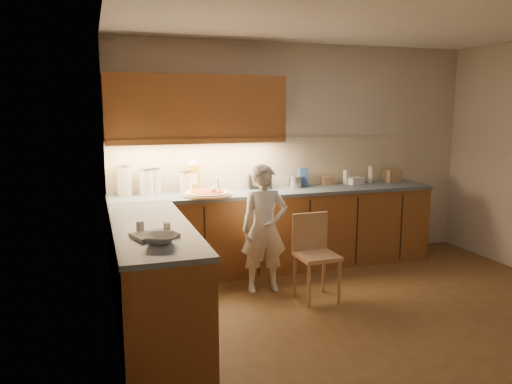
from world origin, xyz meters
TOP-DOWN VIEW (x-y plane):
  - room at (0.00, 0.00)m, footprint 4.54×4.50m
  - l_counter at (-0.92, 1.25)m, footprint 3.77×2.62m
  - backsplash at (-0.38, 1.99)m, footprint 3.75×0.02m
  - upper_cabinets at (-1.27, 1.82)m, footprint 1.95×0.36m
  - pizza_on_board at (-1.22, 1.58)m, footprint 0.53×0.53m
  - child at (-0.76, 1.05)m, footprint 0.50×0.36m
  - wooden_chair at (-0.37, 0.71)m, footprint 0.38×0.38m
  - mixing_bowl at (-1.95, -0.15)m, footprint 0.30×0.30m
  - canister_a at (-2.06, 1.86)m, footprint 0.17×0.17m
  - canister_b at (-1.83, 1.84)m, footprint 0.17×0.17m
  - canister_c at (-1.75, 1.86)m, footprint 0.16×0.16m
  - canister_d at (-1.40, 1.87)m, footprint 0.15×0.15m
  - oil_jug at (-1.31, 1.89)m, footprint 0.14×0.12m
  - toaster at (-0.53, 1.86)m, footprint 0.28×0.19m
  - steel_pot at (-0.11, 1.81)m, footprint 0.18×0.18m
  - blue_box at (0.02, 1.87)m, footprint 0.12×0.09m
  - card_box_a at (0.35, 1.88)m, footprint 0.15×0.11m
  - white_bottle at (0.59, 1.86)m, footprint 0.07×0.07m
  - flat_pack at (0.71, 1.84)m, footprint 0.23×0.19m
  - tall_jar at (0.93, 1.85)m, footprint 0.07×0.07m
  - card_box_b at (1.25, 1.85)m, footprint 0.20×0.16m
  - dough_cloth at (-1.97, 0.04)m, footprint 0.36×0.32m
  - spice_jar_a at (-2.06, 0.21)m, footprint 0.06×0.06m
  - spice_jar_b at (-1.86, 0.14)m, footprint 0.07×0.07m

SIDE VIEW (x-z plane):
  - l_counter at x=-0.92m, z-range 0.00..0.92m
  - wooden_chair at x=-0.37m, z-range 0.07..0.90m
  - child at x=-0.76m, z-range 0.00..1.30m
  - dough_cloth at x=-1.97m, z-range 0.92..0.94m
  - pizza_on_board at x=-1.22m, z-range 0.84..1.05m
  - mixing_bowl at x=-1.95m, z-range 0.92..0.98m
  - spice_jar_b at x=-1.86m, z-range 0.92..0.99m
  - spice_jar_a at x=-2.06m, z-range 0.92..1.00m
  - flat_pack at x=0.71m, z-range 0.92..1.00m
  - card_box_a at x=0.35m, z-range 0.92..1.02m
  - steel_pot at x=-0.11m, z-range 0.92..1.06m
  - card_box_b at x=1.25m, z-range 0.92..1.07m
  - toaster at x=-0.53m, z-range 0.92..1.09m
  - white_bottle at x=0.59m, z-range 0.92..1.09m
  - tall_jar at x=0.93m, z-range 0.92..1.13m
  - blue_box at x=0.02m, z-range 0.92..1.14m
  - canister_d at x=-1.40m, z-range 0.92..1.17m
  - canister_b at x=-1.83m, z-range 0.92..1.22m
  - canister_c at x=-1.75m, z-range 0.92..1.22m
  - oil_jug at x=-1.31m, z-range 0.90..1.26m
  - canister_a at x=-2.06m, z-range 0.92..1.26m
  - backsplash at x=-0.38m, z-range 0.92..1.50m
  - room at x=0.00m, z-range 0.37..2.99m
  - upper_cabinets at x=-1.27m, z-range 1.48..2.21m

